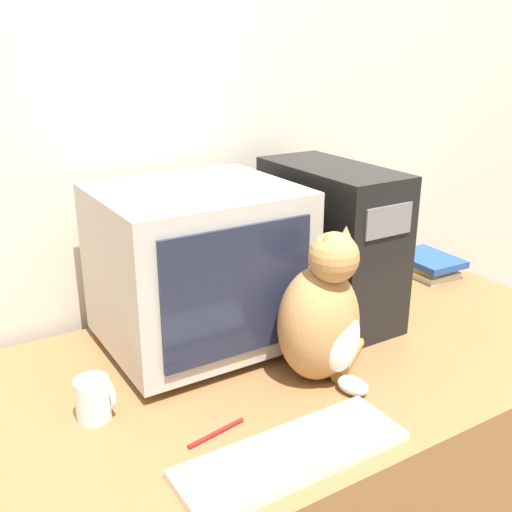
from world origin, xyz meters
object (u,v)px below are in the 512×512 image
pen (216,433)px  mug (94,398)px  crt_monitor (198,267)px  keyboard (292,454)px  cat (324,318)px  book_stack (426,264)px  computer_tower (330,242)px

pen → mug: bearing=135.5°
crt_monitor → keyboard: (-0.06, -0.49, -0.20)m
cat → book_stack: (0.70, 0.34, -0.12)m
book_stack → mug: size_ratio=2.34×
crt_monitor → book_stack: (0.86, 0.05, -0.18)m
cat → mug: size_ratio=3.97×
keyboard → book_stack: (0.92, 0.54, 0.02)m
keyboard → pen: (-0.09, 0.14, -0.01)m
computer_tower → pen: 0.66m
keyboard → mug: size_ratio=4.93×
crt_monitor → book_stack: 0.88m
cat → book_stack: bearing=14.1°
book_stack → pen: size_ratio=1.59×
pen → mug: mug is taller
computer_tower → pen: size_ratio=3.27×
mug → keyboard: bearing=-49.6°
computer_tower → book_stack: (0.47, 0.07, -0.18)m
pen → mug: size_ratio=1.47×
cat → pen: size_ratio=2.70×
book_stack → pen: book_stack is taller
crt_monitor → mug: (-0.33, -0.17, -0.17)m
keyboard → pen: 0.16m
crt_monitor → cat: crt_monitor is taller
cat → pen: cat is taller
crt_monitor → pen: bearing=-112.1°
book_stack → mug: bearing=-169.5°
book_stack → pen: bearing=-158.3°
cat → pen: (-0.31, -0.07, -0.15)m
mug → computer_tower: bearing=11.9°
cat → keyboard: bearing=-149.6°
crt_monitor → computer_tower: bearing=-3.3°
crt_monitor → mug: bearing=-152.1°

